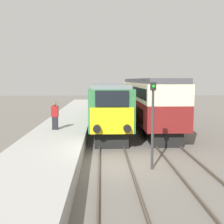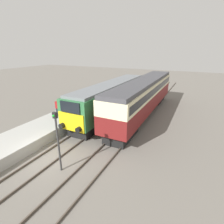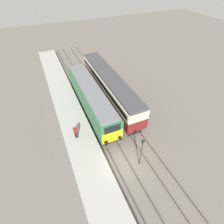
{
  "view_description": "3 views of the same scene",
  "coord_description": "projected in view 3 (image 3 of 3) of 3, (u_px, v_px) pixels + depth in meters",
  "views": [
    {
      "loc": [
        -0.58,
        -12.85,
        4.07
      ],
      "look_at": [
        0.0,
        2.86,
        2.26
      ],
      "focal_mm": 45.0,
      "sensor_mm": 36.0,
      "label": 1
    },
    {
      "loc": [
        8.77,
        -7.4,
        7.34
      ],
      "look_at": [
        1.7,
        6.86,
        1.6
      ],
      "focal_mm": 28.0,
      "sensor_mm": 36.0,
      "label": 2
    },
    {
      "loc": [
        -5.19,
        -8.93,
        16.69
      ],
      "look_at": [
        1.7,
        6.86,
        1.6
      ],
      "focal_mm": 28.0,
      "sensor_mm": 36.0,
      "label": 3
    }
  ],
  "objects": [
    {
      "name": "signal_post",
      "position": [
        142.0,
        151.0,
        17.33
      ],
      "size": [
        0.24,
        0.28,
        3.96
      ],
      "color": "#333333",
      "rests_on": "ground_plane"
    },
    {
      "name": "rails_near_track",
      "position": [
        106.0,
        133.0,
        22.12
      ],
      "size": [
        1.51,
        60.0,
        0.14
      ],
      "color": "#4C4238",
      "rests_on": "ground_plane"
    },
    {
      "name": "ground_plane",
      "position": [
        123.0,
        166.0,
        18.72
      ],
      "size": [
        120.0,
        120.0,
        0.0
      ],
      "primitive_type": "plane",
      "color": "slate"
    },
    {
      "name": "platform_left",
      "position": [
        74.0,
        123.0,
        22.95
      ],
      "size": [
        3.5,
        50.0,
        0.86
      ],
      "color": "#A8A8A3",
      "rests_on": "ground_plane"
    },
    {
      "name": "person_on_platform",
      "position": [
        76.0,
        132.0,
        20.06
      ],
      "size": [
        0.44,
        0.26,
        1.77
      ],
      "color": "black",
      "rests_on": "platform_left"
    },
    {
      "name": "rails_far_track",
      "position": [
        129.0,
        126.0,
        23.14
      ],
      "size": [
        1.5,
        60.0,
        0.14
      ],
      "color": "#4C4238",
      "rests_on": "ground_plane"
    },
    {
      "name": "locomotive",
      "position": [
        91.0,
        97.0,
        24.43
      ],
      "size": [
        2.7,
        15.43,
        3.76
      ],
      "color": "black",
      "rests_on": "ground_plane"
    },
    {
      "name": "passenger_carriage",
      "position": [
        110.0,
        85.0,
        26.11
      ],
      "size": [
        2.75,
        17.15,
        4.16
      ],
      "color": "black",
      "rests_on": "ground_plane"
    }
  ]
}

